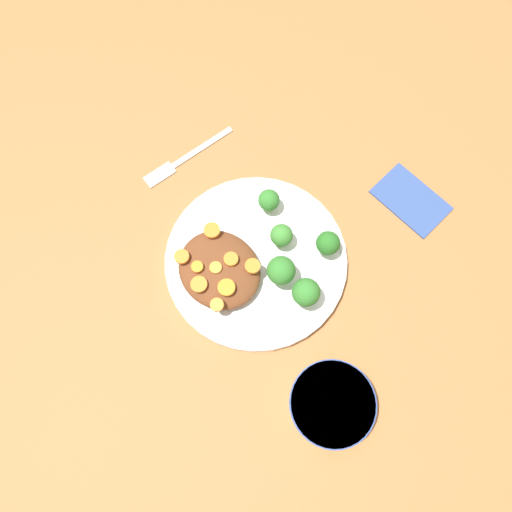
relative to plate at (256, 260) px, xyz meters
The scene contains 20 objects.
ground_plane 0.01m from the plate, ahead, with size 4.00×4.00×0.00m, color #9E6638.
plate is the anchor object (origin of this frame).
dip_bowl 0.24m from the plate, 162.87° to the left, with size 0.12×0.12×0.05m.
stew_mound 0.06m from the plate, 68.63° to the left, with size 0.13×0.12×0.03m, color brown.
broccoli_floret_0 0.06m from the plate, behind, with size 0.04×0.04×0.06m.
broccoli_floret_1 0.12m from the plate, 124.87° to the right, with size 0.04×0.04×0.05m.
broccoli_floret_2 0.10m from the plate, 55.96° to the right, with size 0.03×0.03×0.04m.
broccoli_floret_3 0.06m from the plate, 96.78° to the right, with size 0.04×0.04×0.05m.
broccoli_floret_4 0.10m from the plate, behind, with size 0.04×0.04×0.06m.
carrot_slice_0 0.05m from the plate, 124.48° to the left, with size 0.02×0.02×0.01m, color orange.
carrot_slice_1 0.12m from the plate, 51.10° to the left, with size 0.02×0.02×0.01m, color orange.
carrot_slice_2 0.06m from the plate, 65.01° to the left, with size 0.02×0.02×0.01m, color orange.
carrot_slice_3 0.11m from the plate, 78.13° to the left, with size 0.02×0.02×0.00m, color orange.
carrot_slice_4 0.09m from the plate, 19.99° to the left, with size 0.03×0.03×0.01m, color orange.
carrot_slice_5 0.08m from the plate, 99.11° to the left, with size 0.03×0.03×0.01m, color orange.
carrot_slice_6 0.11m from the plate, 102.30° to the left, with size 0.02×0.02×0.01m, color orange.
carrot_slice_7 0.10m from the plate, 62.46° to the left, with size 0.02×0.02×0.01m, color orange.
carrot_slice_8 0.08m from the plate, 69.57° to the left, with size 0.02×0.02×0.00m, color orange.
fork 0.22m from the plate, ahead, with size 0.04×0.18×0.01m.
napkin 0.28m from the plate, 110.15° to the right, with size 0.12×0.08×0.01m.
Camera 1 is at (-0.18, 0.17, 0.76)m, focal length 35.00 mm.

